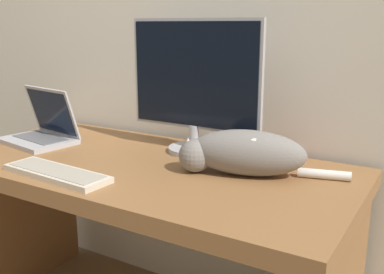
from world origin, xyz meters
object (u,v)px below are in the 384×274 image
laptop (42,131)px  monitor (194,84)px  external_keyboard (56,173)px  cat (242,152)px

laptop → monitor: bearing=27.2°
laptop → external_keyboard: laptop is taller
laptop → cat: laptop is taller
monitor → external_keyboard: bearing=-116.3°
external_keyboard → cat: bearing=36.2°
monitor → cat: monitor is taller
cat → external_keyboard: bearing=-161.7°
monitor → cat: (0.28, -0.16, -0.19)m
monitor → laptop: monitor is taller
external_keyboard → cat: 0.64m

